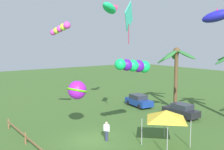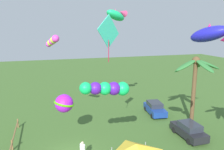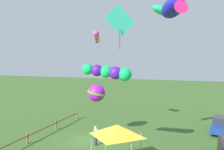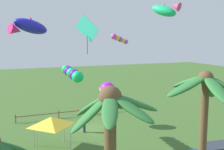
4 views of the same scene
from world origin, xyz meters
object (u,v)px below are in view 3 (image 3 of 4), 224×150
at_px(kite_fish_0, 165,10).
at_px(parked_car_1, 222,125).
at_px(kite_tube_4, 109,72).
at_px(kite_fish_5, 174,8).
at_px(kite_diamond_3, 120,21).
at_px(festival_tent, 117,130).
at_px(kite_ball_2, 97,93).
at_px(spectator_0, 96,135).
at_px(kite_tube_1, 96,37).

bearing_deg(kite_fish_0, parked_car_1, 102.54).
distance_m(kite_tube_4, kite_fish_5, 7.43).
bearing_deg(kite_diamond_3, festival_tent, 14.47).
xyz_separation_m(festival_tent, kite_ball_2, (-6.52, -4.05, 1.43)).
height_order(kite_ball_2, kite_tube_4, kite_tube_4).
distance_m(kite_ball_2, kite_diamond_3, 7.53).
distance_m(kite_fish_0, kite_fish_5, 11.61).
xyz_separation_m(parked_car_1, kite_fish_5, (12.51, -3.38, 9.19)).
bearing_deg(kite_tube_4, kite_ball_2, -148.17).
height_order(spectator_0, kite_fish_0, kite_fish_0).
bearing_deg(festival_tent, kite_tube_1, -149.95).
relative_size(parked_car_1, festival_tent, 1.43).
distance_m(spectator_0, kite_tube_4, 5.77).
bearing_deg(kite_tube_1, spectator_0, 20.73).
bearing_deg(kite_fish_0, kite_fish_5, 9.86).
bearing_deg(festival_tent, spectator_0, -140.52).
distance_m(spectator_0, kite_diamond_3, 9.43).
bearing_deg(kite_diamond_3, parked_car_1, 132.70).
xyz_separation_m(kite_ball_2, kite_fish_5, (8.24, 7.75, 6.04)).
height_order(spectator_0, kite_fish_5, kite_fish_5).
xyz_separation_m(spectator_0, kite_fish_5, (5.36, 6.69, 9.13)).
distance_m(parked_car_1, festival_tent, 13.01).
distance_m(festival_tent, kite_ball_2, 7.81).
xyz_separation_m(kite_fish_0, kite_tube_1, (1.49, -6.41, -2.42)).
height_order(kite_fish_0, kite_ball_2, kite_fish_0).
height_order(parked_car_1, spectator_0, spectator_0).
bearing_deg(kite_fish_0, kite_tube_4, -22.64).
distance_m(parked_car_1, kite_diamond_3, 14.25).
height_order(parked_car_1, kite_tube_1, kite_tube_1).
xyz_separation_m(kite_diamond_3, kite_fish_5, (5.16, 4.58, -0.07)).
relative_size(festival_tent, kite_ball_2, 1.43).
xyz_separation_m(festival_tent, kite_diamond_3, (-3.44, -0.89, 7.54)).
distance_m(parked_car_1, kite_ball_2, 12.33).
relative_size(kite_tube_1, kite_tube_4, 0.60).
distance_m(kite_diamond_3, kite_tube_4, 4.08).
relative_size(spectator_0, kite_fish_5, 0.57).
distance_m(kite_diamond_3, kite_fish_5, 6.90).
relative_size(spectator_0, kite_ball_2, 0.80).
xyz_separation_m(kite_fish_0, kite_fish_5, (11.32, 1.97, -1.67)).
relative_size(spectator_0, kite_tube_4, 0.43).
relative_size(kite_tube_4, kite_fish_5, 1.32).
distance_m(kite_fish_0, kite_tube_4, 9.71).
bearing_deg(parked_car_1, kite_tube_4, -44.46).
bearing_deg(kite_ball_2, kite_tube_1, -158.23).
bearing_deg(kite_ball_2, kite_diamond_3, 45.82).
distance_m(festival_tent, kite_diamond_3, 8.33).
xyz_separation_m(parked_car_1, festival_tent, (10.79, -7.07, 1.72)).
height_order(spectator_0, kite_tube_1, kite_tube_1).
xyz_separation_m(spectator_0, festival_tent, (3.64, 3.00, 1.65)).
height_order(kite_tube_1, kite_tube_4, kite_tube_1).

